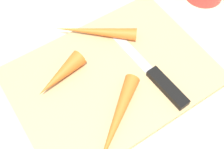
# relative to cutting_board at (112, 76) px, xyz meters

# --- Properties ---
(ground_plane) EXTENTS (1.40, 1.40, 0.00)m
(ground_plane) POSITION_rel_cutting_board_xyz_m (0.00, 0.00, -0.01)
(ground_plane) COLOR #C6B793
(cutting_board) EXTENTS (0.36, 0.26, 0.01)m
(cutting_board) POSITION_rel_cutting_board_xyz_m (0.00, 0.00, 0.00)
(cutting_board) COLOR tan
(cutting_board) RESTS_ON ground_plane
(knife) EXTENTS (0.03, 0.20, 0.01)m
(knife) POSITION_rel_cutting_board_xyz_m (0.06, -0.07, 0.01)
(knife) COLOR #B7B7BC
(knife) RESTS_ON cutting_board
(carrot_medium) EXTENTS (0.14, 0.12, 0.02)m
(carrot_medium) POSITION_rel_cutting_board_xyz_m (0.02, 0.09, 0.02)
(carrot_medium) COLOR orange
(carrot_medium) RESTS_ON cutting_board
(carrot_shortest) EXTENTS (0.11, 0.06, 0.03)m
(carrot_shortest) POSITION_rel_cutting_board_xyz_m (-0.08, 0.04, 0.02)
(carrot_shortest) COLOR orange
(carrot_shortest) RESTS_ON cutting_board
(carrot_longest) EXTENTS (0.16, 0.12, 0.03)m
(carrot_longest) POSITION_rel_cutting_board_xyz_m (-0.05, -0.09, 0.02)
(carrot_longest) COLOR orange
(carrot_longest) RESTS_ON cutting_board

